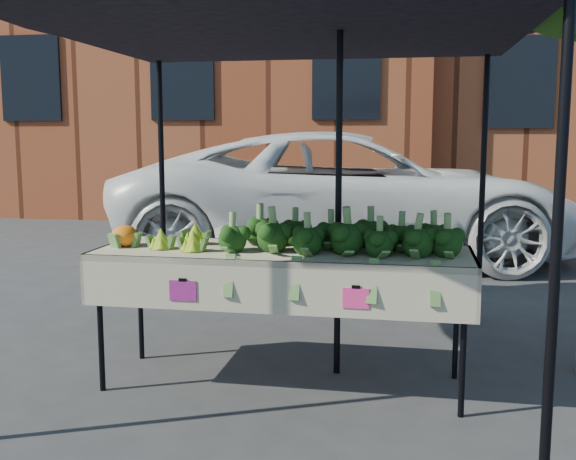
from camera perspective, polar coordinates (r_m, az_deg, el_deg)
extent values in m
plane|color=#2E2E30|center=(4.41, 2.27, -13.62)|extent=(90.00, 90.00, 0.00)
cube|color=#C0B394|center=(4.42, -0.44, -7.44)|extent=(2.41, 0.83, 0.90)
cube|color=#F22D8C|center=(4.11, -8.85, -5.14)|extent=(0.17, 0.01, 0.12)
cube|color=#F42E83|center=(3.91, 5.86, -5.76)|extent=(0.17, 0.01, 0.12)
ellipsoid|color=black|center=(4.28, 4.36, -0.10)|extent=(1.53, 0.56, 0.25)
ellipsoid|color=#A8C026|center=(4.45, -8.93, -0.23)|extent=(0.42, 0.46, 0.19)
ellipsoid|color=orange|center=(4.56, -13.66, -0.29)|extent=(0.19, 0.19, 0.17)
imported|color=white|center=(8.97, 5.44, 16.90)|extent=(2.04, 2.98, 6.03)
cube|color=brown|center=(17.23, -9.58, 17.52)|extent=(12.00, 8.00, 9.00)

